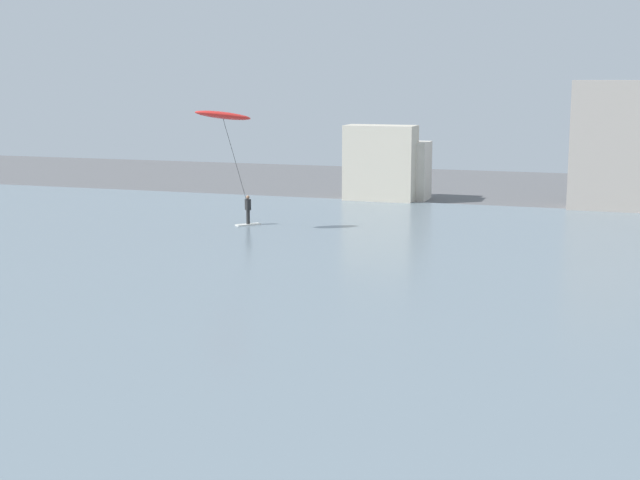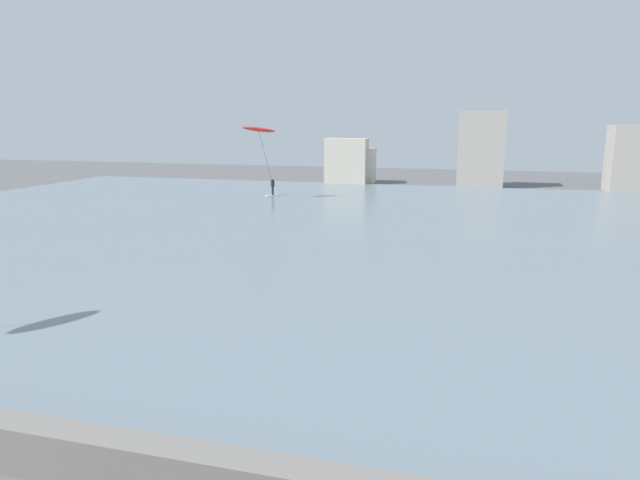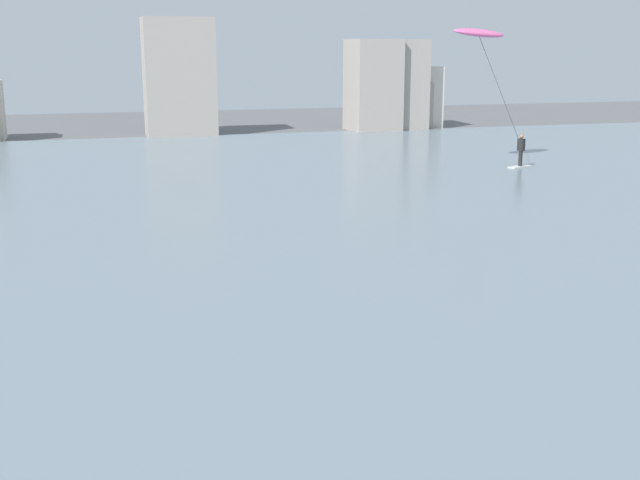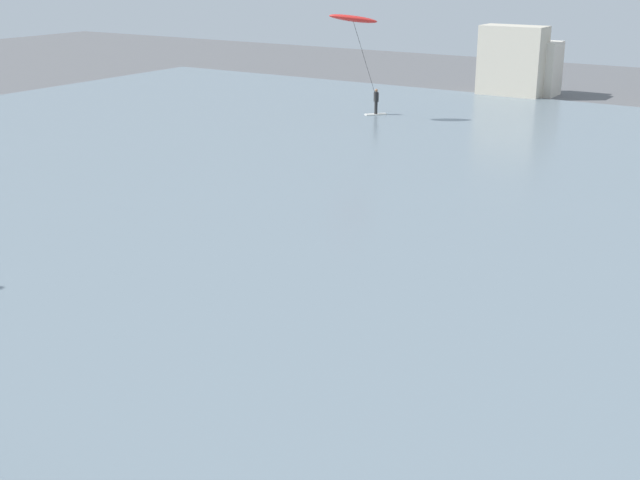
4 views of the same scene
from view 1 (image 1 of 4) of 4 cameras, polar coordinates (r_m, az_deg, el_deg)
name	(u,v)px [view 1 (image 1 of 4)]	position (r m, az deg, el deg)	size (l,w,h in m)	color
water_bay	(482,305)	(33.77, 9.98, -3.99)	(84.00, 52.00, 0.10)	slate
kitesurfer_red	(226,127)	(48.34, -5.84, 6.96)	(2.95, 4.42, 6.49)	silver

